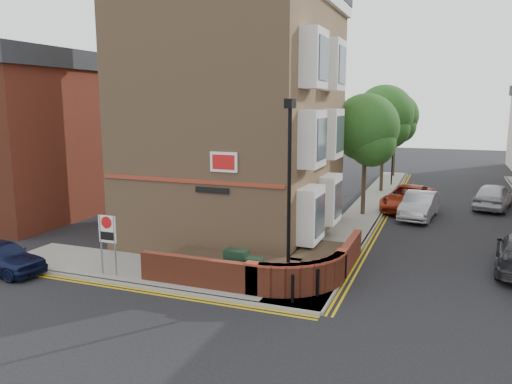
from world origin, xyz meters
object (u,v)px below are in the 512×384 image
object	(u,v)px
zone_sign	(107,234)
silver_car_near	(419,205)
navy_hatchback	(2,257)
lamppost	(289,196)
utility_cabinet_large	(236,267)

from	to	relation	value
zone_sign	silver_car_near	distance (m)	17.25
silver_car_near	navy_hatchback	bearing A→B (deg)	-126.15
zone_sign	navy_hatchback	xyz separation A→B (m)	(-4.07, -1.00, -1.03)
lamppost	navy_hatchback	xyz separation A→B (m)	(-10.67, -1.70, -2.73)
utility_cabinet_large	zone_sign	bearing A→B (deg)	-170.31
lamppost	silver_car_near	world-z (taller)	lamppost
utility_cabinet_large	zone_sign	size ratio (longest dim) A/B	0.55
utility_cabinet_large	silver_car_near	distance (m)	14.24
utility_cabinet_large	lamppost	bearing A→B (deg)	-3.01
utility_cabinet_large	navy_hatchback	world-z (taller)	utility_cabinet_large
utility_cabinet_large	zone_sign	distance (m)	4.86
lamppost	navy_hatchback	distance (m)	11.15
navy_hatchback	silver_car_near	bearing A→B (deg)	-37.62
zone_sign	navy_hatchback	size ratio (longest dim) A/B	0.61
navy_hatchback	silver_car_near	world-z (taller)	silver_car_near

